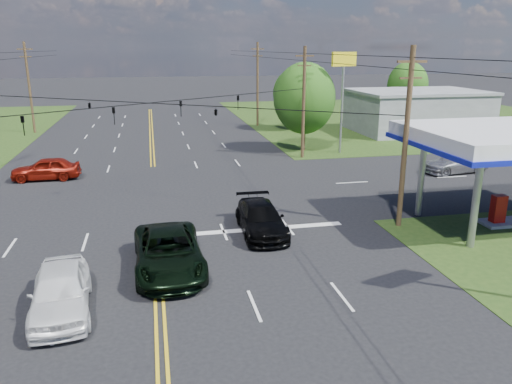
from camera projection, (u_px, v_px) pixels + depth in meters
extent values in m
plane|color=black|center=(154.00, 194.00, 33.15)|extent=(280.00, 280.00, 0.00)
cube|color=#1F3A12|center=(404.00, 117.00, 70.13)|extent=(46.00, 48.00, 0.03)
cube|color=silver|center=(251.00, 230.00, 26.62)|extent=(10.00, 0.50, 0.02)
cube|color=slate|center=(417.00, 112.00, 57.25)|extent=(14.00, 10.00, 4.40)
cylinder|color=#A5A5AA|center=(476.00, 202.00, 23.71)|extent=(0.36, 0.36, 4.65)
cylinder|color=#A5A5AA|center=(421.00, 176.00, 28.41)|extent=(0.36, 0.36, 4.65)
cube|color=maroon|center=(498.00, 209.00, 27.10)|extent=(0.70, 0.50, 1.50)
cylinder|color=#462E1D|center=(406.00, 140.00, 25.93)|extent=(0.28, 0.28, 9.50)
cube|color=#462E1D|center=(412.00, 62.00, 24.83)|extent=(1.60, 0.12, 0.12)
cube|color=#462E1D|center=(411.00, 78.00, 25.05)|extent=(1.20, 0.10, 0.10)
cylinder|color=#462E1D|center=(304.00, 103.00, 42.85)|extent=(0.28, 0.28, 9.50)
cube|color=#462E1D|center=(305.00, 56.00, 41.75)|extent=(1.60, 0.12, 0.12)
cube|color=#462E1D|center=(305.00, 66.00, 41.97)|extent=(1.20, 0.10, 0.10)
cylinder|color=#462E1D|center=(30.00, 88.00, 55.51)|extent=(0.28, 0.28, 10.00)
cube|color=#462E1D|center=(25.00, 49.00, 54.33)|extent=(1.60, 0.12, 0.12)
cube|color=#462E1D|center=(26.00, 57.00, 54.56)|extent=(1.20, 0.10, 0.10)
cylinder|color=#462E1D|center=(258.00, 85.00, 60.63)|extent=(0.28, 0.28, 10.00)
cube|color=#462E1D|center=(258.00, 49.00, 59.46)|extent=(1.60, 0.12, 0.12)
cube|color=#462E1D|center=(258.00, 56.00, 59.69)|extent=(1.20, 0.10, 0.10)
imported|color=black|center=(23.00, 126.00, 26.13)|extent=(0.17, 0.21, 1.05)
imported|color=black|center=(114.00, 116.00, 29.87)|extent=(0.17, 0.21, 1.05)
imported|color=black|center=(181.00, 109.00, 33.40)|extent=(0.17, 0.21, 1.05)
imported|color=black|center=(238.00, 103.00, 37.15)|extent=(0.17, 0.21, 1.05)
imported|color=black|center=(89.00, 105.00, 33.33)|extent=(1.24, 0.26, 0.50)
imported|color=black|center=(216.00, 111.00, 29.79)|extent=(1.24, 0.26, 0.50)
cylinder|color=black|center=(357.00, 55.00, 31.35)|extent=(0.04, 100.00, 0.04)
cylinder|color=black|center=(356.00, 65.00, 31.52)|extent=(0.04, 100.00, 0.04)
cylinder|color=#462E1D|center=(303.00, 133.00, 46.73)|extent=(0.36, 0.36, 3.30)
ellipsoid|color=#194813|center=(304.00, 98.00, 45.83)|extent=(5.70, 5.70, 6.60)
cylinder|color=#462E1D|center=(294.00, 118.00, 58.56)|extent=(0.36, 0.36, 2.86)
ellipsoid|color=#194813|center=(294.00, 94.00, 57.78)|extent=(4.94, 4.94, 5.72)
cylinder|color=#462E1D|center=(406.00, 107.00, 67.62)|extent=(0.36, 0.36, 3.08)
ellipsoid|color=#194813|center=(408.00, 85.00, 66.78)|extent=(5.32, 5.32, 6.16)
imported|color=black|center=(169.00, 252.00, 21.58)|extent=(3.04, 6.30, 1.73)
imported|color=black|center=(261.00, 219.00, 26.01)|extent=(2.33, 5.45, 1.57)
imported|color=white|center=(60.00, 291.00, 18.12)|extent=(2.53, 5.27, 1.74)
imported|color=maroon|center=(46.00, 169.00, 36.57)|extent=(4.82, 1.94, 1.64)
imported|color=#97979C|center=(456.00, 163.00, 38.69)|extent=(5.48, 2.75, 1.53)
cylinder|color=#A5A5AA|center=(342.00, 104.00, 44.89)|extent=(0.20, 0.20, 8.99)
cube|color=yellow|center=(344.00, 59.00, 43.80)|extent=(2.46, 0.85, 1.24)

